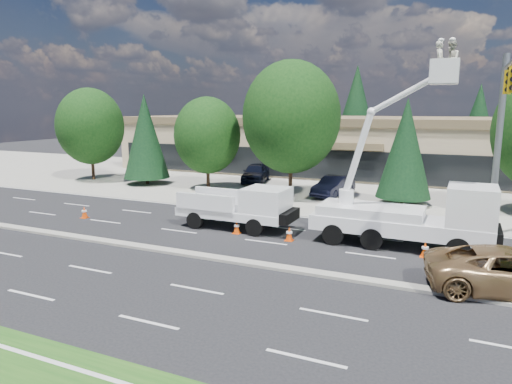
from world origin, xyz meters
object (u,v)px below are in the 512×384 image
at_px(signal_mast, 505,116).
at_px(bucket_truck, 414,207).
at_px(minivan, 512,271).
at_px(utility_pickup, 241,211).

xyz_separation_m(signal_mast, bucket_truck, (-3.49, -1.84, -4.10)).
bearing_deg(signal_mast, minivan, -87.90).
bearing_deg(signal_mast, utility_pickup, -170.57).
relative_size(signal_mast, minivan, 1.77).
bearing_deg(minivan, bucket_truck, 30.07).
relative_size(signal_mast, bucket_truck, 1.09).
height_order(signal_mast, minivan, signal_mast).
xyz_separation_m(bucket_truck, minivan, (3.72, -4.18, -1.15)).
relative_size(signal_mast, utility_pickup, 1.67).
height_order(utility_pickup, bucket_truck, bucket_truck).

